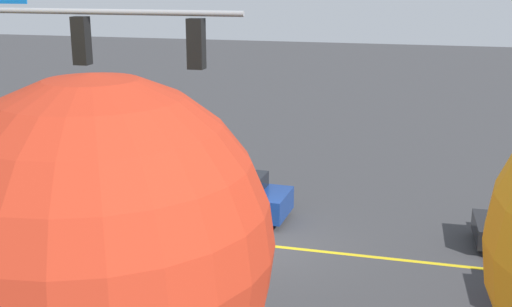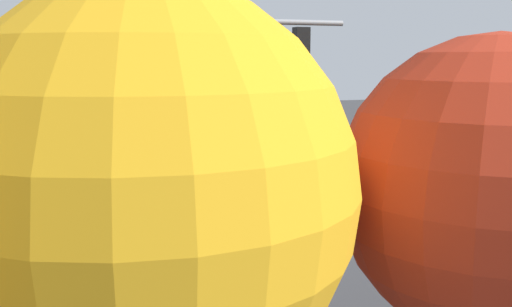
# 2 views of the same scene
# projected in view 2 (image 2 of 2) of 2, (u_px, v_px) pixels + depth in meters

# --- Properties ---
(ground_plane) EXTENTS (120.00, 120.00, 0.00)m
(ground_plane) POSITION_uv_depth(u_px,v_px,m) (244.00, 256.00, 18.00)
(ground_plane) COLOR #38383A
(lane_center_stripe) EXTENTS (28.00, 0.16, 0.01)m
(lane_center_stripe) POSITION_uv_depth(u_px,v_px,m) (358.00, 243.00, 19.28)
(lane_center_stripe) COLOR gold
(lane_center_stripe) RESTS_ON ground_plane
(signal_assembly) EXTENTS (6.29, 0.38, 7.29)m
(signal_assembly) POSITION_uv_depth(u_px,v_px,m) (150.00, 109.00, 11.79)
(signal_assembly) COLOR gray
(signal_assembly) RESTS_ON ground_plane
(car_0) EXTENTS (4.16, 1.90, 1.34)m
(car_0) POSITION_uv_depth(u_px,v_px,m) (157.00, 265.00, 15.36)
(car_0) COLOR maroon
(car_0) RESTS_ON ground_plane
(car_1) EXTENTS (4.43, 2.04, 1.43)m
(car_1) POSITION_uv_depth(u_px,v_px,m) (177.00, 222.00, 19.18)
(car_1) COLOR navy
(car_1) RESTS_ON ground_plane
(car_2) EXTENTS (4.06, 2.11, 1.28)m
(car_2) POSITION_uv_depth(u_px,v_px,m) (432.00, 203.00, 22.07)
(car_2) COLOR black
(car_2) RESTS_ON ground_plane
(car_3) EXTENTS (4.10, 2.00, 1.53)m
(car_3) POSITION_uv_depth(u_px,v_px,m) (512.00, 224.00, 18.94)
(car_3) COLOR maroon
(car_3) RESTS_ON ground_plane
(tree_1) EXTENTS (4.38, 4.38, 6.46)m
(tree_1) POSITION_uv_depth(u_px,v_px,m) (491.00, 189.00, 8.20)
(tree_1) COLOR brown
(tree_1) RESTS_ON ground_plane
(tree_4) EXTENTS (4.86, 4.86, 7.01)m
(tree_4) POSITION_uv_depth(u_px,v_px,m) (149.00, 191.00, 6.68)
(tree_4) COLOR brown
(tree_4) RESTS_ON ground_plane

